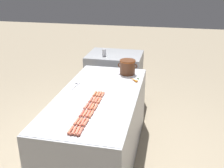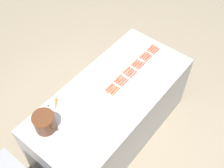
% 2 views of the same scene
% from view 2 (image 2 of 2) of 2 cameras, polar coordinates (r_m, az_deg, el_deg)
% --- Properties ---
extents(ground_plane, '(20.00, 20.00, 0.00)m').
position_cam_2_polar(ground_plane, '(4.08, -0.05, -9.53)').
color(ground_plane, gray).
extents(griddle_counter, '(0.99, 2.15, 0.92)m').
position_cam_2_polar(griddle_counter, '(3.69, -0.06, -5.98)').
color(griddle_counter, '#ADAFB5').
rests_on(griddle_counter, ground_plane).
extents(hot_dog_0, '(0.03, 0.15, 0.03)m').
position_cam_2_polar(hot_dog_0, '(3.79, 8.90, 6.56)').
color(hot_dog_0, '#CF694D').
rests_on(hot_dog_0, griddle_counter).
extents(hot_dog_1, '(0.03, 0.15, 0.03)m').
position_cam_2_polar(hot_dog_1, '(3.68, 7.44, 5.17)').
color(hot_dog_1, '#D77255').
rests_on(hot_dog_1, griddle_counter).
extents(hot_dog_2, '(0.03, 0.15, 0.03)m').
position_cam_2_polar(hot_dog_2, '(3.58, 5.94, 3.70)').
color(hot_dog_2, '#D76355').
rests_on(hot_dog_2, griddle_counter).
extents(hot_dog_3, '(0.04, 0.15, 0.03)m').
position_cam_2_polar(hot_dog_3, '(3.48, 4.34, 2.04)').
color(hot_dog_3, '#CE6B54').
rests_on(hot_dog_3, griddle_counter).
extents(hot_dog_4, '(0.03, 0.15, 0.03)m').
position_cam_2_polar(hot_dog_4, '(3.39, 2.55, 0.31)').
color(hot_dog_4, '#CB6A56').
rests_on(hot_dog_4, griddle_counter).
extents(hot_dog_5, '(0.03, 0.15, 0.03)m').
position_cam_2_polar(hot_dog_5, '(3.30, 0.72, -1.49)').
color(hot_dog_5, '#CA714C').
rests_on(hot_dog_5, griddle_counter).
extents(hot_dog_6, '(0.04, 0.15, 0.03)m').
position_cam_2_polar(hot_dog_6, '(3.81, 8.57, 6.85)').
color(hot_dog_6, '#CF6C54').
rests_on(hot_dog_6, griddle_counter).
extents(hot_dog_7, '(0.03, 0.15, 0.03)m').
position_cam_2_polar(hot_dog_7, '(3.70, 7.04, 5.39)').
color(hot_dog_7, '#C96A4D').
rests_on(hot_dog_7, griddle_counter).
extents(hot_dog_8, '(0.03, 0.15, 0.03)m').
position_cam_2_polar(hot_dog_8, '(3.59, 5.42, 3.89)').
color(hot_dog_8, '#D5714F').
rests_on(hot_dog_8, griddle_counter).
extents(hot_dog_9, '(0.03, 0.15, 0.03)m').
position_cam_2_polar(hot_dog_9, '(3.49, 3.78, 2.25)').
color(hot_dog_9, '#D36853').
rests_on(hot_dog_9, griddle_counter).
extents(hot_dog_10, '(0.03, 0.15, 0.03)m').
position_cam_2_polar(hot_dog_10, '(3.40, 2.00, 0.57)').
color(hot_dog_10, '#C96F54').
rests_on(hot_dog_10, griddle_counter).
extents(hot_dog_11, '(0.03, 0.15, 0.03)m').
position_cam_2_polar(hot_dog_11, '(3.32, 0.26, -1.15)').
color(hot_dog_11, '#CA724E').
rests_on(hot_dog_11, griddle_counter).
extents(hot_dog_12, '(0.04, 0.15, 0.03)m').
position_cam_2_polar(hot_dog_12, '(3.82, 8.05, 7.07)').
color(hot_dog_12, '#D17255').
rests_on(hot_dog_12, griddle_counter).
extents(hot_dog_13, '(0.04, 0.15, 0.03)m').
position_cam_2_polar(hot_dog_13, '(3.71, 6.64, 5.71)').
color(hot_dog_13, '#D86A53').
rests_on(hot_dog_13, griddle_counter).
extents(hot_dog_14, '(0.03, 0.15, 0.03)m').
position_cam_2_polar(hot_dog_14, '(3.60, 4.97, 4.16)').
color(hot_dog_14, '#D56C55').
rests_on(hot_dog_14, griddle_counter).
extents(hot_dog_15, '(0.03, 0.15, 0.03)m').
position_cam_2_polar(hot_dog_15, '(3.51, 3.39, 2.57)').
color(hot_dog_15, '#CF714C').
rests_on(hot_dog_15, griddle_counter).
extents(hot_dog_16, '(0.04, 0.15, 0.03)m').
position_cam_2_polar(hot_dog_16, '(3.41, 1.62, 0.86)').
color(hot_dog_16, '#CF6C52').
rests_on(hot_dog_16, griddle_counter).
extents(hot_dog_17, '(0.03, 0.15, 0.03)m').
position_cam_2_polar(hot_dog_17, '(3.32, -0.23, -0.94)').
color(hot_dog_17, '#CA6F50').
rests_on(hot_dog_17, griddle_counter).
extents(hot_dog_18, '(0.04, 0.15, 0.03)m').
position_cam_2_polar(hot_dog_18, '(3.83, 7.70, 7.32)').
color(hot_dog_18, '#CA6852').
rests_on(hot_dog_18, griddle_counter).
extents(hot_dog_19, '(0.03, 0.15, 0.03)m').
position_cam_2_polar(hot_dog_19, '(3.72, 6.19, 5.89)').
color(hot_dog_19, '#D16F54').
rests_on(hot_dog_19, griddle_counter).
extents(hot_dog_20, '(0.03, 0.15, 0.03)m').
position_cam_2_polar(hot_dog_20, '(3.62, 4.56, 4.41)').
color(hot_dog_20, '#D4704E').
rests_on(hot_dog_20, griddle_counter).
extents(hot_dog_21, '(0.03, 0.15, 0.03)m').
position_cam_2_polar(hot_dog_21, '(3.52, 2.90, 2.88)').
color(hot_dog_21, '#D56D4F').
rests_on(hot_dog_21, griddle_counter).
extents(hot_dog_22, '(0.03, 0.15, 0.03)m').
position_cam_2_polar(hot_dog_22, '(3.43, 1.20, 1.22)').
color(hot_dog_22, '#D76E4D').
rests_on(hot_dog_22, griddle_counter).
extents(hot_dog_23, '(0.03, 0.15, 0.03)m').
position_cam_2_polar(hot_dog_23, '(3.34, -0.64, -0.60)').
color(hot_dog_23, '#CA6D4F').
rests_on(hot_dog_23, griddle_counter).
extents(bean_pot, '(0.29, 0.24, 0.22)m').
position_cam_2_polar(bean_pot, '(3.02, -13.48, -7.37)').
color(bean_pot, '#562D19').
rests_on(bean_pot, griddle_counter).
extents(serving_spoon, '(0.07, 0.27, 0.02)m').
position_cam_2_polar(serving_spoon, '(3.07, 2.43, -7.66)').
color(serving_spoon, '#B7B7BC').
rests_on(serving_spoon, griddle_counter).
extents(carrot, '(0.14, 0.14, 0.03)m').
position_cam_2_polar(carrot, '(3.25, -11.38, -4.14)').
color(carrot, orange).
rests_on(carrot, griddle_counter).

